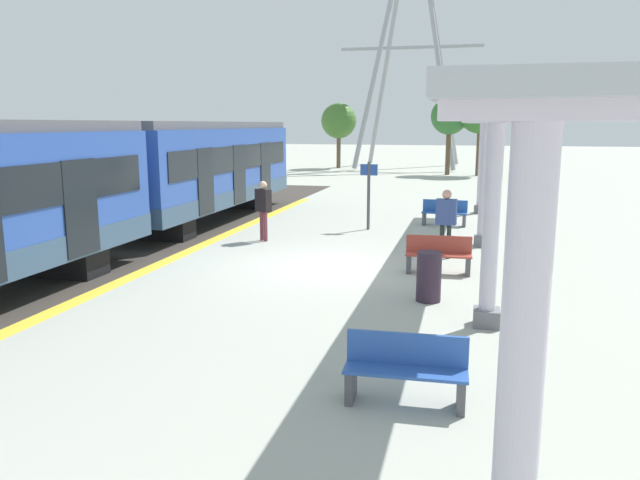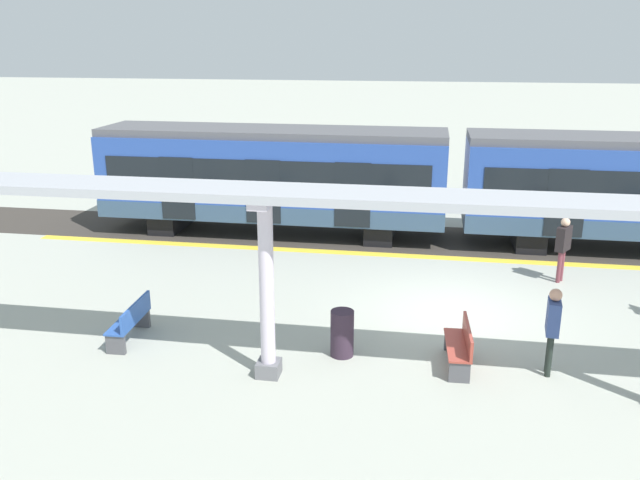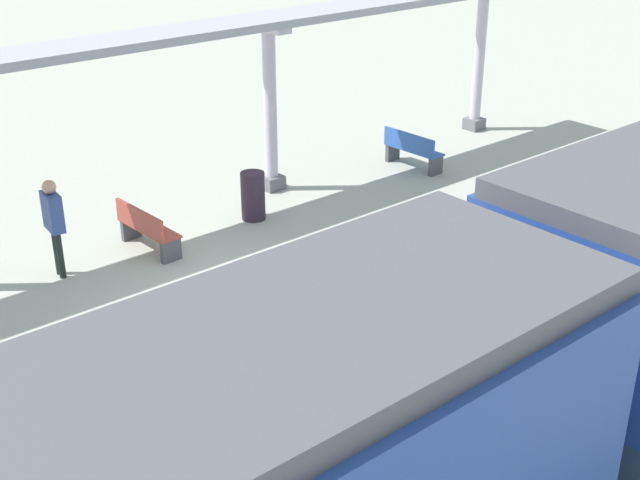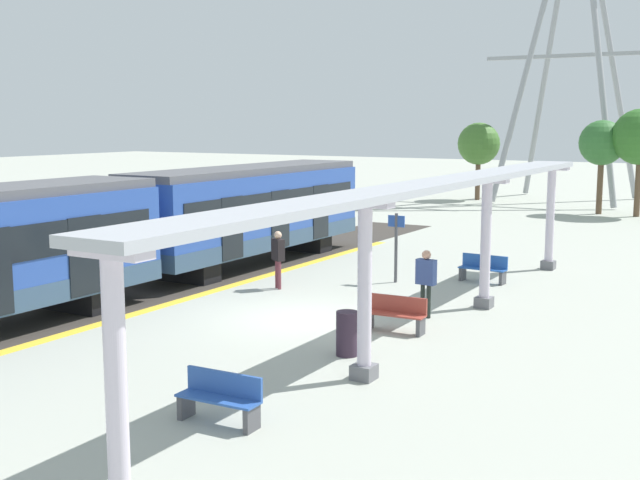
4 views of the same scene
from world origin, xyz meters
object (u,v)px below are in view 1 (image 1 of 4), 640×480
object	(u,v)px
bench_far_end	(438,254)
passenger_waiting_near_edge	(263,204)
canopy_pillar_nearest	(520,389)
passenger_by_the_benches	(446,216)
trash_bin	(429,277)
canopy_pillar_third	(485,183)
bench_near_end	(406,369)
canopy_pillar_fourth	(482,167)
train_far_carriage	(204,169)
platform_info_sign	(369,189)
canopy_pillar_second	(491,222)
bench_mid_platform	(445,212)

from	to	relation	value
bench_far_end	passenger_waiting_near_edge	bearing A→B (deg)	151.81
canopy_pillar_nearest	passenger_by_the_benches	size ratio (longest dim) A/B	2.00
bench_far_end	trash_bin	xyz separation A→B (m)	(-0.06, -2.38, 0.05)
canopy_pillar_third	passenger_by_the_benches	world-z (taller)	canopy_pillar_third
passenger_by_the_benches	bench_near_end	bearing A→B (deg)	-90.59
canopy_pillar_fourth	bench_near_end	world-z (taller)	canopy_pillar_fourth
train_far_carriage	platform_info_sign	xyz separation A→B (m)	(5.94, -0.44, -0.50)
canopy_pillar_nearest	canopy_pillar_third	bearing A→B (deg)	90.00
bench_far_end	platform_info_sign	world-z (taller)	platform_info_sign
bench_near_end	bench_far_end	size ratio (longest dim) A/B	1.00
canopy_pillar_nearest	trash_bin	xyz separation A→B (m)	(-1.07, 7.98, -1.31)
canopy_pillar_second	trash_bin	distance (m)	2.12
bench_mid_platform	platform_info_sign	size ratio (longest dim) A/B	0.69
canopy_pillar_third	bench_far_end	xyz separation A→B (m)	(-1.02, -3.52, -1.35)
canopy_pillar_nearest	bench_far_end	size ratio (longest dim) A/B	2.33
canopy_pillar_fourth	passenger_waiting_near_edge	bearing A→B (deg)	-130.04
bench_far_end	platform_info_sign	size ratio (longest dim) A/B	0.69
canopy_pillar_second	platform_info_sign	size ratio (longest dim) A/B	1.61
passenger_waiting_near_edge	passenger_by_the_benches	distance (m)	5.43
canopy_pillar_third	canopy_pillar_nearest	bearing A→B (deg)	-90.00
train_far_carriage	bench_far_end	world-z (taller)	train_far_carriage
bench_near_end	canopy_pillar_second	bearing A→B (deg)	72.54
canopy_pillar_nearest	canopy_pillar_third	distance (m)	13.88
bench_mid_platform	passenger_by_the_benches	bearing A→B (deg)	-87.19
train_far_carriage	canopy_pillar_fourth	world-z (taller)	canopy_pillar_fourth
platform_info_sign	bench_mid_platform	bearing A→B (deg)	31.11
canopy_pillar_nearest	bench_far_end	distance (m)	10.50
canopy_pillar_fourth	passenger_by_the_benches	distance (m)	8.66
train_far_carriage	bench_mid_platform	xyz separation A→B (m)	(8.32, 1.00, -1.38)
canopy_pillar_second	canopy_pillar_fourth	distance (m)	13.91
canopy_pillar_fourth	platform_info_sign	world-z (taller)	canopy_pillar_fourth
bench_mid_platform	passenger_by_the_benches	size ratio (longest dim) A/B	0.86
bench_mid_platform	passenger_waiting_near_edge	world-z (taller)	passenger_waiting_near_edge
platform_info_sign	passenger_by_the_benches	bearing A→B (deg)	-55.56
canopy_pillar_second	bench_mid_platform	world-z (taller)	canopy_pillar_second
trash_bin	passenger_waiting_near_edge	size ratio (longest dim) A/B	0.55
passenger_waiting_near_edge	passenger_by_the_benches	size ratio (longest dim) A/B	1.00
canopy_pillar_fourth	bench_far_end	xyz separation A→B (m)	(-1.02, -10.25, -1.35)
train_far_carriage	canopy_pillar_nearest	size ratio (longest dim) A/B	3.16
bench_mid_platform	trash_bin	distance (m)	9.33
train_far_carriage	platform_info_sign	world-z (taller)	train_far_carriage
platform_info_sign	passenger_waiting_near_edge	size ratio (longest dim) A/B	1.24
canopy_pillar_nearest	canopy_pillar_second	size ratio (longest dim) A/B	1.00
passenger_waiting_near_edge	passenger_by_the_benches	bearing A→B (deg)	-12.14
canopy_pillar_nearest	bench_far_end	xyz separation A→B (m)	(-1.02, 10.36, -1.35)
train_far_carriage	canopy_pillar_nearest	distance (m)	18.89
canopy_pillar_nearest	train_far_carriage	bearing A→B (deg)	120.27
bench_mid_platform	platform_info_sign	world-z (taller)	platform_info_sign
bench_near_end	passenger_waiting_near_edge	bearing A→B (deg)	118.19
bench_mid_platform	passenger_by_the_benches	xyz separation A→B (m)	(0.26, -5.29, 0.66)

